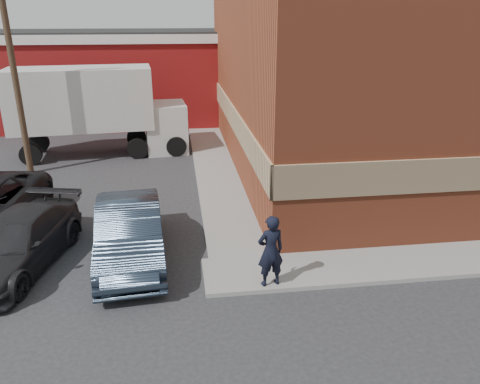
{
  "coord_description": "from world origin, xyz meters",
  "views": [
    {
      "loc": [
        -1.0,
        -11.66,
        6.58
      ],
      "look_at": [
        0.82,
        1.66,
        1.44
      ],
      "focal_mm": 35.0,
      "sensor_mm": 36.0,
      "label": 1
    }
  ],
  "objects_px": {
    "sedan": "(130,232)",
    "box_truck": "(100,105)",
    "brick_building": "(387,59)",
    "man": "(271,251)",
    "utility_pole": "(12,62)",
    "suv_b": "(17,242)",
    "warehouse": "(96,76)"
  },
  "relations": [
    {
      "from": "man",
      "to": "suv_b",
      "type": "relative_size",
      "value": 0.38
    },
    {
      "from": "utility_pole",
      "to": "suv_b",
      "type": "distance_m",
      "value": 9.61
    },
    {
      "from": "brick_building",
      "to": "sedan",
      "type": "height_order",
      "value": "brick_building"
    },
    {
      "from": "warehouse",
      "to": "man",
      "type": "bearing_deg",
      "value": -71.64
    },
    {
      "from": "sedan",
      "to": "box_truck",
      "type": "bearing_deg",
      "value": 96.32
    },
    {
      "from": "brick_building",
      "to": "warehouse",
      "type": "height_order",
      "value": "brick_building"
    },
    {
      "from": "suv_b",
      "to": "warehouse",
      "type": "bearing_deg",
      "value": 104.66
    },
    {
      "from": "warehouse",
      "to": "sedan",
      "type": "xyz_separation_m",
      "value": [
        3.53,
        -19.5,
        -1.98
      ]
    },
    {
      "from": "brick_building",
      "to": "man",
      "type": "relative_size",
      "value": 9.62
    },
    {
      "from": "utility_pole",
      "to": "suv_b",
      "type": "bearing_deg",
      "value": -76.75
    },
    {
      "from": "sedan",
      "to": "box_truck",
      "type": "relative_size",
      "value": 0.58
    },
    {
      "from": "brick_building",
      "to": "box_truck",
      "type": "xyz_separation_m",
      "value": [
        -13.12,
        2.57,
        -2.25
      ]
    },
    {
      "from": "man",
      "to": "suv_b",
      "type": "distance_m",
      "value": 6.97
    },
    {
      "from": "utility_pole",
      "to": "warehouse",
      "type": "bearing_deg",
      "value": 82.23
    },
    {
      "from": "sedan",
      "to": "suv_b",
      "type": "bearing_deg",
      "value": 175.29
    },
    {
      "from": "utility_pole",
      "to": "brick_building",
      "type": "bearing_deg",
      "value": -0.02
    },
    {
      "from": "man",
      "to": "utility_pole",
      "type": "bearing_deg",
      "value": -62.17
    },
    {
      "from": "utility_pole",
      "to": "box_truck",
      "type": "height_order",
      "value": "utility_pole"
    },
    {
      "from": "sedan",
      "to": "warehouse",
      "type": "bearing_deg",
      "value": 95.56
    },
    {
      "from": "warehouse",
      "to": "man",
      "type": "relative_size",
      "value": 8.59
    },
    {
      "from": "utility_pole",
      "to": "suv_b",
      "type": "relative_size",
      "value": 1.8
    },
    {
      "from": "man",
      "to": "box_truck",
      "type": "height_order",
      "value": "box_truck"
    },
    {
      "from": "man",
      "to": "sedan",
      "type": "xyz_separation_m",
      "value": [
        -3.62,
        2.05,
        -0.24
      ]
    },
    {
      "from": "box_truck",
      "to": "man",
      "type": "bearing_deg",
      "value": -71.25
    },
    {
      "from": "suv_b",
      "to": "box_truck",
      "type": "height_order",
      "value": "box_truck"
    },
    {
      "from": "brick_building",
      "to": "warehouse",
      "type": "bearing_deg",
      "value": 142.8
    },
    {
      "from": "sedan",
      "to": "man",
      "type": "bearing_deg",
      "value": -34.25
    },
    {
      "from": "man",
      "to": "box_truck",
      "type": "bearing_deg",
      "value": -77.76
    },
    {
      "from": "suv_b",
      "to": "utility_pole",
      "type": "bearing_deg",
      "value": 116.44
    },
    {
      "from": "man",
      "to": "sedan",
      "type": "relative_size",
      "value": 0.38
    },
    {
      "from": "brick_building",
      "to": "man",
      "type": "bearing_deg",
      "value": -124.86
    },
    {
      "from": "brick_building",
      "to": "box_truck",
      "type": "height_order",
      "value": "brick_building"
    }
  ]
}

